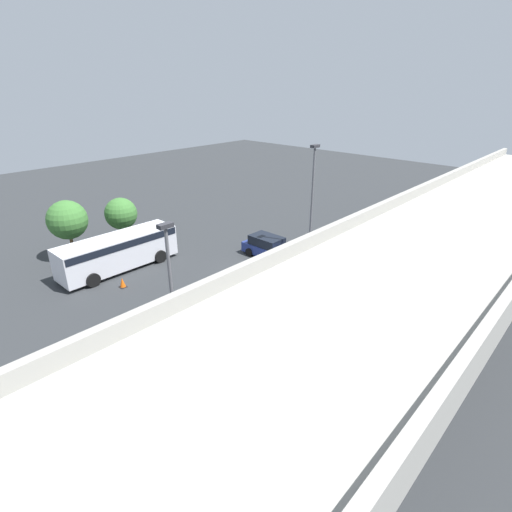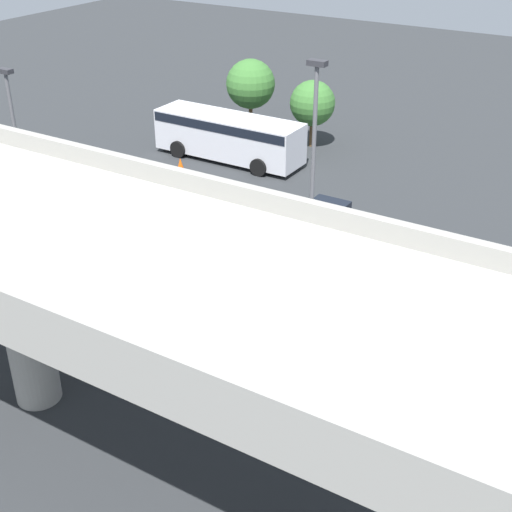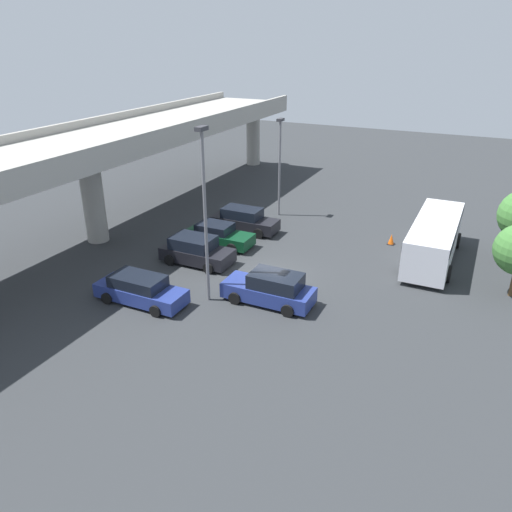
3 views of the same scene
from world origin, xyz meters
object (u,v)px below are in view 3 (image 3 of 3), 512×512
shuttle_bus (435,236)px  traffic_cone (391,240)px  parked_car_4 (244,220)px  parked_car_2 (196,251)px  parked_car_1 (270,289)px  lamp_post_near_aisle (205,206)px  parked_car_3 (218,235)px  parked_car_0 (140,290)px  lamp_post_mid_lot (280,159)px

shuttle_bus → traffic_cone: bearing=62.7°
parked_car_4 → shuttle_bus: size_ratio=0.54×
parked_car_2 → parked_car_4: size_ratio=0.92×
parked_car_1 → traffic_cone: bearing=-110.6°
lamp_post_near_aisle → traffic_cone: size_ratio=12.74×
parked_car_1 → parked_car_3: 8.33m
parked_car_3 → lamp_post_near_aisle: 8.62m
parked_car_2 → parked_car_4: 6.05m
parked_car_2 → parked_car_3: bearing=93.2°
traffic_cone → lamp_post_near_aisle: bearing=149.1°
traffic_cone → parked_car_4: bearing=101.4°
parked_car_0 → traffic_cone: 16.80m
parked_car_1 → lamp_post_mid_lot: size_ratio=0.65×
parked_car_2 → parked_car_4: (6.04, -0.19, 0.00)m
parked_car_3 → traffic_cone: 11.42m
parked_car_1 → parked_car_4: size_ratio=1.00×
parked_car_2 → parked_car_3: size_ratio=0.96×
parked_car_0 → parked_car_1: bearing=25.1°
parked_car_0 → shuttle_bus: shuttle_bus is taller
lamp_post_mid_lot → parked_car_4: bearing=168.4°
shuttle_bus → parked_car_0: bearing=133.2°
parked_car_2 → parked_car_1: bearing=-23.0°
parked_car_2 → lamp_post_mid_lot: bearing=84.2°
parked_car_0 → lamp_post_near_aisle: lamp_post_near_aisle is taller
parked_car_3 → shuttle_bus: bearing=15.7°
shuttle_bus → traffic_cone: size_ratio=12.54×
parked_car_4 → shuttle_bus: (0.56, -12.63, 0.75)m
parked_car_0 → shuttle_bus: 17.59m
shuttle_bus → lamp_post_mid_lot: 12.62m
parked_car_2 → shuttle_bus: size_ratio=0.50×
lamp_post_mid_lot → parked_car_2: bearing=174.2°
parked_car_4 → parked_car_0: bearing=-91.0°
lamp_post_mid_lot → lamp_post_near_aisle: bearing=-171.9°
parked_car_1 → lamp_post_mid_lot: bearing=-68.6°
parked_car_1 → parked_car_3: (5.54, 6.23, -0.09)m
lamp_post_mid_lot → parked_car_0: bearing=176.2°
parked_car_1 → lamp_post_near_aisle: 5.43m
parked_car_2 → traffic_cone: 12.88m
parked_car_0 → lamp_post_mid_lot: bearing=86.2°
parked_car_1 → parked_car_0: bearing=25.1°
lamp_post_near_aisle → traffic_cone: 14.49m
shuttle_bus → traffic_cone: 3.33m
parked_car_0 → parked_car_3: bearing=91.1°
shuttle_bus → parked_car_4: bearing=92.5°
parked_car_1 → parked_car_2: bearing=-23.0°
parked_car_4 → traffic_cone: bearing=11.4°
lamp_post_near_aisle → shuttle_bus: bearing=-43.5°
parked_car_2 → shuttle_bus: (6.61, -12.81, 0.75)m
traffic_cone → lamp_post_mid_lot: bearing=76.4°
parked_car_1 → parked_car_2: size_ratio=1.09×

